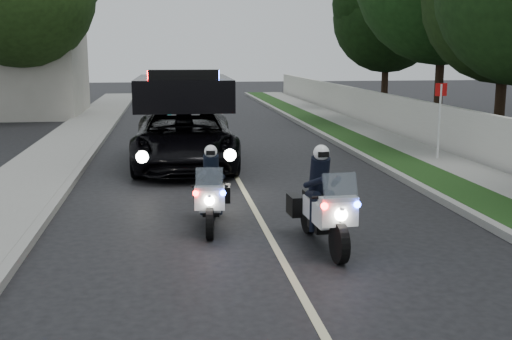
% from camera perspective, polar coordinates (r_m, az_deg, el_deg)
% --- Properties ---
extents(ground, '(120.00, 120.00, 0.00)m').
position_cam_1_polar(ground, '(7.63, 5.84, -14.14)').
color(ground, black).
rests_on(ground, ground).
extents(curb_right, '(0.20, 60.00, 0.15)m').
position_cam_1_polar(curb_right, '(17.96, 10.96, 0.57)').
color(curb_right, gray).
rests_on(curb_right, ground).
extents(grass_verge, '(1.20, 60.00, 0.16)m').
position_cam_1_polar(grass_verge, '(18.20, 13.05, 0.63)').
color(grass_verge, '#193814').
rests_on(grass_verge, ground).
extents(sidewalk_right, '(1.40, 60.00, 0.16)m').
position_cam_1_polar(sidewalk_right, '(18.70, 16.77, 0.72)').
color(sidewalk_right, gray).
rests_on(sidewalk_right, ground).
extents(property_wall, '(0.22, 60.00, 1.50)m').
position_cam_1_polar(property_wall, '(19.04, 19.62, 2.77)').
color(property_wall, beige).
rests_on(property_wall, ground).
extents(curb_left, '(0.20, 60.00, 0.15)m').
position_cam_1_polar(curb_left, '(17.17, -15.91, -0.12)').
color(curb_left, gray).
rests_on(curb_left, ground).
extents(sidewalk_left, '(2.00, 60.00, 0.16)m').
position_cam_1_polar(sidewalk_left, '(17.35, -19.50, -0.21)').
color(sidewalk_left, gray).
rests_on(sidewalk_left, ground).
extents(lane_marking, '(0.12, 50.00, 0.01)m').
position_cam_1_polar(lane_marking, '(17.10, -2.16, 0.00)').
color(lane_marking, '#BFB78C').
rests_on(lane_marking, ground).
extents(police_moto_left, '(0.81, 1.85, 1.53)m').
position_cam_1_polar(police_moto_left, '(11.64, -4.09, -5.22)').
color(police_moto_left, white).
rests_on(police_moto_left, ground).
extents(police_moto_right, '(0.83, 2.05, 1.70)m').
position_cam_1_polar(police_moto_right, '(10.56, 6.06, -6.95)').
color(police_moto_right, silver).
rests_on(police_moto_right, ground).
extents(police_suv, '(2.88, 6.07, 2.93)m').
position_cam_1_polar(police_suv, '(17.87, -6.51, 0.40)').
color(police_suv, black).
rests_on(police_suv, ground).
extents(bicycle, '(0.87, 1.98, 1.01)m').
position_cam_1_polar(bicycle, '(23.06, -8.66, 2.70)').
color(bicycle, black).
rests_on(bicycle, ground).
extents(cyclist, '(0.65, 0.47, 1.69)m').
position_cam_1_polar(cyclist, '(23.06, -8.66, 2.70)').
color(cyclist, black).
rests_on(cyclist, ground).
extents(sign_post, '(0.41, 0.41, 2.40)m').
position_cam_1_polar(sign_post, '(18.85, 16.23, 0.58)').
color(sign_post, '#B2150C').
rests_on(sign_post, ground).
extents(tree_right_c, '(7.54, 7.54, 9.60)m').
position_cam_1_polar(tree_right_c, '(23.79, 21.19, 2.34)').
color(tree_right_c, '#1A3310').
rests_on(tree_right_c, ground).
extents(tree_right_d, '(8.29, 8.29, 12.13)m').
position_cam_1_polar(tree_right_d, '(27.66, 16.19, 3.73)').
color(tree_right_d, '#1C4416').
rests_on(tree_right_d, ground).
extents(tree_right_e, '(6.36, 6.36, 9.58)m').
position_cam_1_polar(tree_right_e, '(34.79, 11.60, 5.32)').
color(tree_right_e, black).
rests_on(tree_right_e, ground).
extents(tree_left_near, '(7.36, 7.36, 11.31)m').
position_cam_1_polar(tree_left_near, '(30.84, -20.14, 4.19)').
color(tree_left_near, '#234115').
rests_on(tree_left_near, ground).
extents(tree_left_far, '(7.72, 7.72, 10.21)m').
position_cam_1_polar(tree_left_far, '(38.35, -20.04, 5.38)').
color(tree_left_far, black).
rests_on(tree_left_far, ground).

